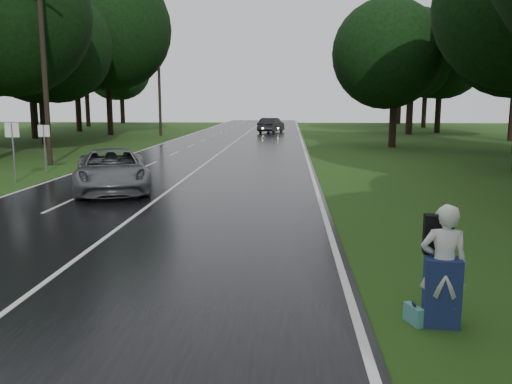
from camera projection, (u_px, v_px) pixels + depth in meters
ground at (32, 294)px, 9.75m from camera, size 160.00×160.00×0.00m
road at (204, 165)px, 29.42m from camera, size 12.00×140.00×0.04m
lane_center at (204, 164)px, 29.42m from camera, size 0.12×140.00×0.01m
grey_car at (112, 170)px, 20.59m from camera, size 4.48×6.42×1.63m
far_car at (271, 125)px, 59.12m from camera, size 2.96×5.27×1.64m
hitchhiker at (443, 270)px, 8.25m from camera, size 0.76×0.70×1.96m
suitcase at (413, 315)px, 8.43m from camera, size 0.26×0.44×0.30m
utility_pole_mid at (51, 165)px, 29.34m from camera, size 1.80×0.28×10.15m
utility_pole_far at (161, 136)px, 54.47m from camera, size 1.80×0.28×10.03m
road_sign_a at (16, 183)px, 23.12m from camera, size 0.62×0.10×2.60m
road_sign_b at (47, 173)px, 26.03m from camera, size 0.57×0.10×2.37m
tree_left_e at (46, 144)px, 43.89m from camera, size 8.61×8.61×13.46m
tree_left_f at (111, 135)px, 55.75m from camera, size 11.69×11.69×18.26m
tree_right_e at (392, 147)px, 40.94m from camera, size 7.56×7.56×11.82m
tree_right_f at (408, 134)px, 56.75m from camera, size 9.57×9.57×14.96m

